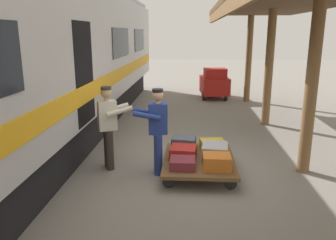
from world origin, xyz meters
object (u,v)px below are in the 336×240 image
object	(u,v)px
suitcase_yellow_case	(213,146)
suitcase_gray_aluminum	(215,152)
train_car	(11,67)
suitcase_slate_roller	(184,143)
luggage_cart	(199,160)
porter_by_door	(109,125)
porter_in_overalls	(157,128)
baggage_tug	(214,84)
suitcase_red_plastic	(183,152)
suitcase_burgundy_valise	(183,163)
suitcase_orange_carryall	(217,162)

from	to	relation	value
suitcase_yellow_case	suitcase_gray_aluminum	world-z (taller)	suitcase_gray_aluminum
train_car	suitcase_slate_roller	world-z (taller)	train_car
luggage_cart	porter_by_door	distance (m)	1.96
porter_in_overalls	porter_by_door	distance (m)	1.02
suitcase_slate_roller	suitcase_yellow_case	bearing A→B (deg)	180.00
baggage_tug	suitcase_slate_roller	bearing A→B (deg)	81.54
luggage_cart	suitcase_red_plastic	world-z (taller)	suitcase_red_plastic
suitcase_red_plastic	suitcase_slate_roller	world-z (taller)	suitcase_slate_roller
train_car	suitcase_burgundy_valise	distance (m)	3.91
suitcase_orange_carryall	porter_in_overalls	bearing A→B (deg)	-20.02
train_car	suitcase_burgundy_valise	size ratio (longest dim) A/B	45.03
train_car	baggage_tug	distance (m)	9.30
suitcase_slate_roller	porter_by_door	bearing A→B (deg)	15.04
suitcase_red_plastic	train_car	bearing A→B (deg)	-2.74
porter_in_overalls	porter_by_door	xyz separation A→B (m)	(1.00, -0.21, 0.00)
suitcase_burgundy_valise	suitcase_orange_carryall	bearing A→B (deg)	180.00
train_car	porter_in_overalls	xyz separation A→B (m)	(-2.95, 0.27, -1.14)
suitcase_red_plastic	suitcase_orange_carryall	bearing A→B (deg)	140.57
suitcase_burgundy_valise	suitcase_slate_roller	distance (m)	1.04
suitcase_red_plastic	suitcase_slate_roller	size ratio (longest dim) A/B	1.03
baggage_tug	suitcase_yellow_case	bearing A→B (deg)	86.22
suitcase_gray_aluminum	porter_in_overalls	bearing A→B (deg)	4.99
suitcase_yellow_case	suitcase_slate_roller	distance (m)	0.63
suitcase_red_plastic	porter_in_overalls	xyz separation A→B (m)	(0.52, 0.10, 0.52)
suitcase_gray_aluminum	porter_by_door	bearing A→B (deg)	-2.91
luggage_cart	porter_by_door	world-z (taller)	porter_by_door
suitcase_burgundy_valise	baggage_tug	distance (m)	8.71
train_car	suitcase_slate_roller	xyz separation A→B (m)	(-3.47, -0.35, -1.63)
suitcase_slate_roller	train_car	bearing A→B (deg)	5.78
baggage_tug	suitcase_orange_carryall	bearing A→B (deg)	86.68
train_car	baggage_tug	bearing A→B (deg)	-120.03
porter_by_door	suitcase_slate_roller	bearing A→B (deg)	-164.96
suitcase_gray_aluminum	baggage_tug	size ratio (longest dim) A/B	0.32
suitcase_orange_carryall	suitcase_gray_aluminum	size ratio (longest dim) A/B	0.88
train_car	suitcase_orange_carryall	distance (m)	4.46
suitcase_yellow_case	suitcase_red_plastic	xyz separation A→B (m)	(0.63, 0.52, 0.02)
luggage_cart	suitcase_yellow_case	size ratio (longest dim) A/B	3.18
train_car	suitcase_yellow_case	world-z (taller)	train_car
suitcase_burgundy_valise	porter_by_door	size ratio (longest dim) A/B	0.27
suitcase_gray_aluminum	porter_by_door	size ratio (longest dim) A/B	0.34
baggage_tug	luggage_cart	bearing A→B (deg)	84.26
suitcase_orange_carryall	suitcase_red_plastic	distance (m)	0.81
luggage_cart	suitcase_gray_aluminum	bearing A→B (deg)	-180.00
suitcase_gray_aluminum	suitcase_yellow_case	bearing A→B (deg)	-90.00
train_car	suitcase_orange_carryall	size ratio (longest dim) A/B	41.32
suitcase_burgundy_valise	suitcase_slate_roller	bearing A→B (deg)	-90.00
porter_by_door	porter_in_overalls	bearing A→B (deg)	168.22
suitcase_burgundy_valise	baggage_tug	xyz separation A→B (m)	(-1.13, -8.64, 0.25)
suitcase_red_plastic	baggage_tug	distance (m)	8.20
suitcase_yellow_case	baggage_tug	world-z (taller)	baggage_tug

